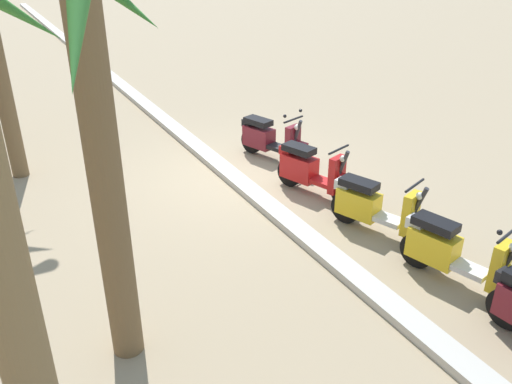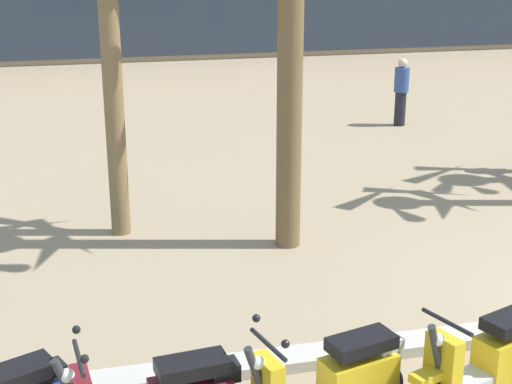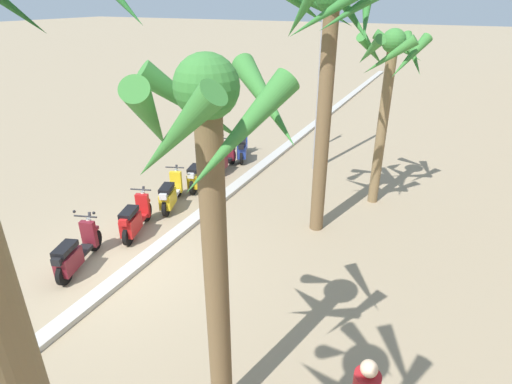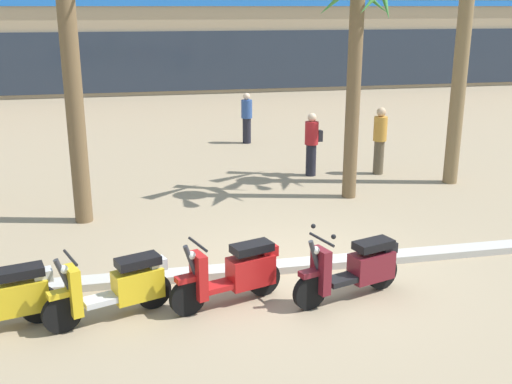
% 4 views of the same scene
% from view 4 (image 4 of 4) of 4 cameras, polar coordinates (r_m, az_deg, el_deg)
% --- Properties ---
extents(ground_plane, '(200.00, 200.00, 0.00)m').
position_cam_4_polar(ground_plane, '(10.06, 4.47, -7.47)').
color(ground_plane, '#9E896B').
extents(curb_strip, '(60.00, 0.36, 0.12)m').
position_cam_4_polar(curb_strip, '(10.19, 4.20, -6.76)').
color(curb_strip, '#BCB7AD').
rests_on(curb_strip, ground).
extents(scooter_yellow_lead_nearest, '(1.74, 0.84, 1.04)m').
position_cam_4_polar(scooter_yellow_lead_nearest, '(8.72, -12.67, -8.62)').
color(scooter_yellow_lead_nearest, black).
rests_on(scooter_yellow_lead_nearest, ground).
extents(scooter_red_mid_front, '(1.70, 0.79, 1.04)m').
position_cam_4_polar(scooter_red_mid_front, '(8.90, -1.94, -7.55)').
color(scooter_red_mid_front, black).
rests_on(scooter_red_mid_front, ground).
extents(scooter_maroon_gap_after_mid, '(1.79, 0.81, 1.17)m').
position_cam_4_polar(scooter_maroon_gap_after_mid, '(9.20, 9.26, -7.01)').
color(scooter_maroon_gap_after_mid, black).
rests_on(scooter_maroon_gap_after_mid, ground).
extents(palm_tree_by_mall_entrance, '(2.01, 2.05, 5.13)m').
position_cam_4_polar(palm_tree_by_mall_entrance, '(13.43, 9.41, 15.39)').
color(palm_tree_by_mall_entrance, brown).
rests_on(palm_tree_by_mall_entrance, ground).
extents(pedestrian_window_shopping, '(0.34, 0.34, 1.72)m').
position_cam_4_polar(pedestrian_window_shopping, '(15.90, 11.44, 4.85)').
color(pedestrian_window_shopping, brown).
rests_on(pedestrian_window_shopping, ground).
extents(pedestrian_by_palm_tree, '(0.34, 0.34, 1.58)m').
position_cam_4_polar(pedestrian_by_palm_tree, '(19.23, -0.87, 6.98)').
color(pedestrian_by_palm_tree, black).
rests_on(pedestrian_by_palm_tree, ground).
extents(pedestrian_strolling_near_curb, '(0.46, 0.34, 1.60)m').
position_cam_4_polar(pedestrian_strolling_near_curb, '(15.51, 5.20, 4.58)').
color(pedestrian_strolling_near_curb, black).
rests_on(pedestrian_strolling_near_curb, ground).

